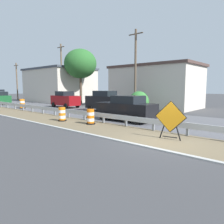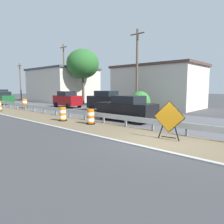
% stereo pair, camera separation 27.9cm
% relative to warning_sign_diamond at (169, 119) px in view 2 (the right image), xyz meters
% --- Properties ---
extents(ground_plane, '(160.00, 160.00, 0.00)m').
position_rel_warning_sign_diamond_xyz_m(ground_plane, '(-0.62, 0.09, -1.04)').
color(ground_plane, '#3D3D3F').
extents(median_dirt_strip, '(3.38, 120.00, 0.01)m').
position_rel_warning_sign_diamond_xyz_m(median_dirt_strip, '(-0.13, 0.09, -1.04)').
color(median_dirt_strip, '#706047').
rests_on(median_dirt_strip, ground).
extents(far_lane_asphalt, '(7.82, 120.00, 0.00)m').
position_rel_warning_sign_diamond_xyz_m(far_lane_asphalt, '(5.47, 0.09, -1.04)').
color(far_lane_asphalt, '#56565B').
rests_on(far_lane_asphalt, ground).
extents(curb_near_edge, '(0.20, 120.00, 0.11)m').
position_rel_warning_sign_diamond_xyz_m(curb_near_edge, '(-1.92, 0.09, -1.04)').
color(curb_near_edge, '#ADADA8').
rests_on(curb_near_edge, ground).
extents(guardrail_median, '(0.18, 45.14, 0.71)m').
position_rel_warning_sign_diamond_xyz_m(guardrail_median, '(1.32, 2.76, -0.52)').
color(guardrail_median, '#ADB2B7').
rests_on(guardrail_median, ground).
extents(warning_sign_diamond, '(0.24, 1.55, 1.91)m').
position_rel_warning_sign_diamond_xyz_m(warning_sign_diamond, '(0.00, 0.00, 0.00)').
color(warning_sign_diamond, black).
rests_on(warning_sign_diamond, ground).
extents(traffic_barrel_nearest, '(0.63, 0.63, 1.05)m').
position_rel_warning_sign_diamond_xyz_m(traffic_barrel_nearest, '(0.38, 6.10, -0.57)').
color(traffic_barrel_nearest, orange).
rests_on(traffic_barrel_nearest, ground).
extents(traffic_barrel_close, '(0.63, 0.63, 1.04)m').
position_rel_warning_sign_diamond_xyz_m(traffic_barrel_close, '(-0.11, 8.74, -0.57)').
color(traffic_barrel_close, orange).
rests_on(traffic_barrel_close, ground).
extents(traffic_barrel_far, '(0.75, 0.75, 1.12)m').
position_rel_warning_sign_diamond_xyz_m(traffic_barrel_far, '(2.42, 20.51, -0.53)').
color(traffic_barrel_far, orange).
rests_on(traffic_barrel_far, ground).
extents(car_trailing_near_lane, '(2.09, 4.58, 2.19)m').
position_rel_warning_sign_diamond_xyz_m(car_trailing_near_lane, '(6.65, 10.53, 0.05)').
color(car_trailing_near_lane, black).
rests_on(car_trailing_near_lane, ground).
extents(car_mid_far_lane, '(2.29, 4.84, 2.12)m').
position_rel_warning_sign_diamond_xyz_m(car_mid_far_lane, '(6.80, 39.76, 0.02)').
color(car_mid_far_lane, '#4C5156').
rests_on(car_mid_far_lane, ground).
extents(car_trailing_far_lane, '(2.05, 4.09, 1.91)m').
position_rel_warning_sign_diamond_xyz_m(car_trailing_far_lane, '(3.04, 28.83, -0.08)').
color(car_trailing_far_lane, '#195128').
rests_on(car_trailing_far_lane, ground).
extents(car_distant_a, '(2.03, 4.04, 2.06)m').
position_rel_warning_sign_diamond_xyz_m(car_distant_a, '(6.54, 17.48, -0.01)').
color(car_distant_a, maroon).
rests_on(car_distant_a, ground).
extents(car_distant_b, '(2.19, 4.59, 1.93)m').
position_rel_warning_sign_diamond_xyz_m(car_distant_b, '(3.15, 5.11, -0.07)').
color(car_distant_b, black).
rests_on(car_distant_b, ground).
extents(roadside_shop_near, '(6.62, 10.75, 5.28)m').
position_rel_warning_sign_diamond_xyz_m(roadside_shop_near, '(14.30, 9.09, 1.61)').
color(roadside_shop_near, beige).
rests_on(roadside_shop_near, ground).
extents(roadside_shop_far, '(8.64, 11.43, 5.81)m').
position_rel_warning_sign_diamond_xyz_m(roadside_shop_far, '(12.74, 27.52, 1.88)').
color(roadside_shop_far, beige).
rests_on(roadside_shop_far, ground).
extents(utility_pole_near, '(0.24, 1.80, 8.73)m').
position_rel_warning_sign_diamond_xyz_m(utility_pole_near, '(9.73, 8.98, 3.48)').
color(utility_pole_near, brown).
rests_on(utility_pole_near, ground).
extents(utility_pole_mid, '(0.24, 1.80, 9.34)m').
position_rel_warning_sign_diamond_xyz_m(utility_pole_mid, '(10.77, 24.10, 3.79)').
color(utility_pole_mid, brown).
rests_on(utility_pole_mid, ground).
extents(utility_pole_far, '(0.24, 1.80, 7.34)m').
position_rel_warning_sign_diamond_xyz_m(utility_pole_far, '(9.75, 37.78, 2.78)').
color(utility_pole_far, brown).
rests_on(utility_pole_far, ground).
extents(bush_roadside, '(2.03, 2.03, 2.16)m').
position_rel_warning_sign_diamond_xyz_m(bush_roadside, '(8.23, 7.44, 0.04)').
color(bush_roadside, '#337533').
rests_on(bush_roadside, ground).
extents(tree_roadside, '(4.85, 4.85, 8.25)m').
position_rel_warning_sign_diamond_xyz_m(tree_roadside, '(11.56, 20.37, 5.01)').
color(tree_roadside, '#4C3D2D').
rests_on(tree_roadside, ground).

